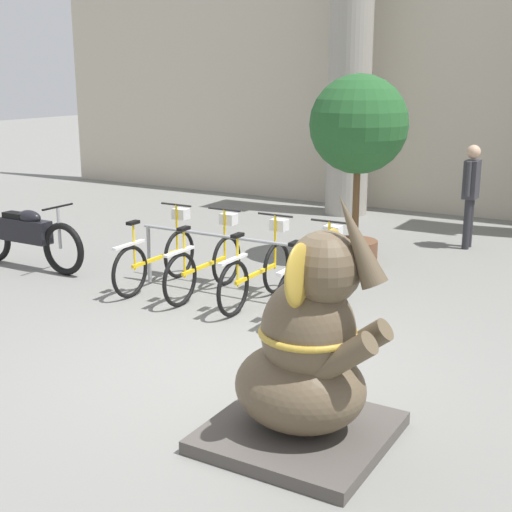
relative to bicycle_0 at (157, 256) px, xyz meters
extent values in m
plane|color=slate|center=(2.25, -1.81, -0.40)|extent=(60.00, 60.00, 0.00)
cube|color=#BCB29E|center=(2.25, 6.79, 2.60)|extent=(20.00, 0.20, 6.00)
cylinder|color=gray|center=(0.14, 5.79, 2.10)|extent=(0.82, 0.82, 5.00)
cylinder|color=gray|center=(-0.25, 0.14, -0.03)|extent=(0.05, 0.05, 0.75)
cylinder|color=gray|center=(2.46, 0.14, -0.03)|extent=(0.05, 0.05, 0.75)
cylinder|color=gray|center=(1.10, 0.14, 0.35)|extent=(2.81, 0.04, 0.04)
torus|color=black|center=(0.00, 0.47, -0.07)|extent=(0.05, 0.66, 0.66)
torus|color=black|center=(0.00, -0.55, -0.07)|extent=(0.05, 0.66, 0.66)
cube|color=yellow|center=(0.00, -0.04, -0.02)|extent=(0.04, 0.92, 0.04)
cube|color=silver|center=(0.00, -0.55, 0.27)|extent=(0.06, 0.55, 0.03)
cylinder|color=yellow|center=(0.00, -0.45, 0.22)|extent=(0.03, 0.03, 0.58)
cube|color=black|center=(0.00, -0.45, 0.53)|extent=(0.08, 0.18, 0.04)
cylinder|color=yellow|center=(0.00, 0.43, 0.27)|extent=(0.03, 0.03, 0.68)
cylinder|color=black|center=(0.00, 0.43, 0.61)|extent=(0.48, 0.03, 0.03)
cube|color=silver|center=(0.00, 0.53, 0.47)|extent=(0.20, 0.16, 0.14)
torus|color=black|center=(0.74, 0.51, -0.07)|extent=(0.05, 0.66, 0.66)
torus|color=black|center=(0.74, -0.52, -0.07)|extent=(0.05, 0.66, 0.66)
cube|color=yellow|center=(0.74, 0.00, -0.02)|extent=(0.04, 0.92, 0.04)
cube|color=silver|center=(0.74, -0.52, 0.27)|extent=(0.06, 0.55, 0.03)
cylinder|color=yellow|center=(0.74, -0.42, 0.22)|extent=(0.03, 0.03, 0.58)
cube|color=black|center=(0.74, -0.42, 0.53)|extent=(0.08, 0.18, 0.04)
cylinder|color=yellow|center=(0.74, 0.47, 0.27)|extent=(0.03, 0.03, 0.68)
cylinder|color=black|center=(0.74, 0.47, 0.61)|extent=(0.48, 0.03, 0.03)
cube|color=silver|center=(0.74, 0.57, 0.47)|extent=(0.20, 0.16, 0.14)
torus|color=black|center=(1.47, 0.52, -0.07)|extent=(0.05, 0.66, 0.66)
torus|color=black|center=(1.47, -0.50, -0.07)|extent=(0.05, 0.66, 0.66)
cube|color=yellow|center=(1.47, 0.01, -0.02)|extent=(0.04, 0.92, 0.04)
cube|color=silver|center=(1.47, -0.50, 0.27)|extent=(0.06, 0.55, 0.03)
cylinder|color=yellow|center=(1.47, -0.40, 0.22)|extent=(0.03, 0.03, 0.58)
cube|color=black|center=(1.47, -0.40, 0.53)|extent=(0.08, 0.18, 0.04)
cylinder|color=yellow|center=(1.47, 0.48, 0.27)|extent=(0.03, 0.03, 0.68)
cylinder|color=black|center=(1.47, 0.48, 0.61)|extent=(0.48, 0.03, 0.03)
cube|color=silver|center=(1.47, 0.58, 0.47)|extent=(0.20, 0.16, 0.14)
torus|color=black|center=(2.21, 0.51, -0.07)|extent=(0.05, 0.66, 0.66)
torus|color=black|center=(2.21, -0.51, -0.07)|extent=(0.05, 0.66, 0.66)
cube|color=yellow|center=(2.21, 0.00, -0.02)|extent=(0.04, 0.92, 0.04)
cube|color=silver|center=(2.21, -0.51, 0.27)|extent=(0.06, 0.55, 0.03)
cylinder|color=yellow|center=(2.21, -0.41, 0.22)|extent=(0.03, 0.03, 0.58)
cube|color=black|center=(2.21, -0.41, 0.53)|extent=(0.08, 0.18, 0.04)
cylinder|color=yellow|center=(2.21, 0.47, 0.27)|extent=(0.03, 0.03, 0.68)
cylinder|color=black|center=(2.21, 0.47, 0.61)|extent=(0.48, 0.03, 0.03)
cube|color=silver|center=(2.21, 0.57, 0.47)|extent=(0.20, 0.16, 0.14)
cube|color=#4C4742|center=(3.41, -2.64, -0.35)|extent=(1.31, 1.31, 0.10)
ellipsoid|color=brown|center=(3.41, -2.64, 0.03)|extent=(1.01, 0.89, 0.65)
ellipsoid|color=brown|center=(3.47, -2.64, 0.48)|extent=(0.71, 0.65, 0.83)
sphere|color=brown|center=(3.59, -2.64, 0.98)|extent=(0.54, 0.54, 0.54)
ellipsoid|color=#B79333|center=(3.52, -2.37, 0.98)|extent=(0.08, 0.38, 0.45)
ellipsoid|color=#B79333|center=(3.52, -2.90, 0.98)|extent=(0.08, 0.38, 0.45)
cone|color=brown|center=(3.83, -2.64, 1.21)|extent=(0.46, 0.19, 0.67)
cylinder|color=brown|center=(3.80, -2.49, 0.39)|extent=(0.53, 0.18, 0.47)
cylinder|color=brown|center=(3.80, -2.79, 0.39)|extent=(0.53, 0.18, 0.47)
torus|color=#B79333|center=(3.47, -2.64, 0.48)|extent=(0.74, 0.74, 0.05)
torus|color=black|center=(-1.44, -0.23, -0.03)|extent=(0.74, 0.09, 0.74)
cube|color=black|center=(-2.16, -0.23, 0.15)|extent=(0.86, 0.22, 0.32)
ellipsoid|color=black|center=(-2.06, -0.23, 0.35)|extent=(0.40, 0.20, 0.20)
cube|color=black|center=(-2.34, -0.23, 0.35)|extent=(0.36, 0.18, 0.08)
cylinder|color=#99999E|center=(-1.49, -0.23, 0.25)|extent=(0.04, 0.04, 0.56)
cylinder|color=black|center=(-1.49, -0.23, 0.55)|extent=(0.03, 0.55, 0.03)
cylinder|color=#28282D|center=(2.94, 4.23, 0.00)|extent=(0.11, 0.11, 0.80)
cylinder|color=#28282D|center=(2.94, 4.06, 0.00)|extent=(0.11, 0.11, 0.80)
cube|color=#333338|center=(2.94, 4.14, 0.69)|extent=(0.20, 0.32, 0.60)
sphere|color=tan|center=(2.94, 4.14, 1.12)|extent=(0.22, 0.22, 0.22)
cylinder|color=#333338|center=(2.94, 4.34, 0.72)|extent=(0.07, 0.07, 0.54)
cylinder|color=#333338|center=(2.94, 3.94, 0.72)|extent=(0.07, 0.07, 0.54)
cylinder|color=brown|center=(1.69, 2.53, -0.25)|extent=(0.68, 0.68, 0.30)
cylinder|color=brown|center=(1.69, 2.53, 0.47)|extent=(0.10, 0.10, 1.13)
sphere|color=#235628|center=(1.69, 2.53, 1.60)|extent=(1.41, 1.41, 1.41)
camera|label=1|loc=(5.61, -7.05, 2.32)|focal=50.00mm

